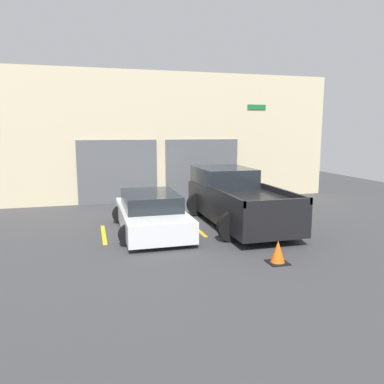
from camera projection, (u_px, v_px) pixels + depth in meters
The scene contains 8 objects.
ground_plane at pixel (182, 215), 13.94m from camera, with size 28.00×28.00×0.00m, color #3D3D3F.
shophouse_building at pixel (164, 138), 16.62m from camera, with size 15.64×0.68×5.64m.
pickup_truck at pixel (235, 198), 12.59m from camera, with size 2.63×5.45×1.78m.
sedan_white at pixel (151, 213), 11.63m from camera, with size 2.23×4.30×1.20m.
parking_stripe_far_left at pixel (104, 234), 11.32m from camera, with size 0.12×2.20×0.01m, color gold.
parking_stripe_left at pixel (196, 228), 12.07m from camera, with size 0.12×2.20×0.01m, color gold.
parking_stripe_centre at pixel (278, 222), 12.83m from camera, with size 0.12×2.20×0.01m, color gold.
traffic_cone at pixel (278, 253), 8.83m from camera, with size 0.47×0.47×0.55m.
Camera 1 is at (-3.22, -13.24, 3.11)m, focal length 35.00 mm.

